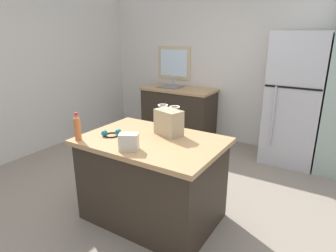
% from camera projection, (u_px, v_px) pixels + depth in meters
% --- Properties ---
extents(ground, '(6.52, 6.52, 0.00)m').
position_uv_depth(ground, '(169.00, 210.00, 3.15)').
color(ground, gray).
extents(back_wall, '(5.43, 0.13, 2.61)m').
position_uv_depth(back_wall, '(247.00, 67.00, 4.75)').
color(back_wall, silver).
rests_on(back_wall, ground).
extents(left_wall, '(0.10, 4.92, 2.61)m').
position_uv_depth(left_wall, '(7.00, 72.00, 4.11)').
color(left_wall, silver).
rests_on(left_wall, ground).
extents(kitchen_island, '(1.36, 0.93, 0.87)m').
position_uv_depth(kitchen_island, '(152.00, 179.00, 2.91)').
color(kitchen_island, '#33281E').
rests_on(kitchen_island, ground).
extents(refrigerator, '(0.72, 0.71, 1.87)m').
position_uv_depth(refrigerator, '(295.00, 100.00, 4.10)').
color(refrigerator, '#B7B7BC').
rests_on(refrigerator, ground).
extents(sink_counter, '(1.28, 0.64, 1.09)m').
position_uv_depth(sink_counter, '(178.00, 112.00, 5.24)').
color(sink_counter, '#33281E').
rests_on(sink_counter, ground).
extents(shopping_bag, '(0.31, 0.23, 0.30)m').
position_uv_depth(shopping_bag, '(169.00, 122.00, 2.87)').
color(shopping_bag, tan).
rests_on(shopping_bag, kitchen_island).
extents(small_box, '(0.19, 0.17, 0.15)m').
position_uv_depth(small_box, '(129.00, 142.00, 2.50)').
color(small_box, beige).
rests_on(small_box, kitchen_island).
extents(bottle, '(0.06, 0.06, 0.27)m').
position_uv_depth(bottle, '(77.00, 128.00, 2.72)').
color(bottle, '#C66633').
rests_on(bottle, kitchen_island).
extents(ear_defenders, '(0.21, 0.21, 0.06)m').
position_uv_depth(ear_defenders, '(111.00, 134.00, 2.87)').
color(ear_defenders, black).
rests_on(ear_defenders, kitchen_island).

